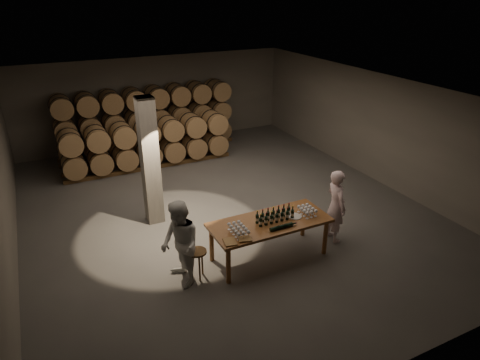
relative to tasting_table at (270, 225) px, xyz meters
name	(u,v)px	position (x,y,z in m)	size (l,w,h in m)	color
room	(150,162)	(-1.80, 2.70, 0.80)	(12.00, 12.00, 12.00)	#565350
tasting_table	(270,225)	(0.00, 0.00, 0.00)	(2.60, 1.10, 0.90)	brown
barrel_stack_back	(147,119)	(-0.57, 7.70, 0.40)	(6.26, 0.95, 2.31)	brown
barrel_stack_front	(148,142)	(-0.96, 6.30, 0.03)	(5.48, 0.95, 1.57)	brown
bottle_cluster	(275,216)	(0.11, -0.02, 0.21)	(0.85, 0.22, 0.30)	black
lying_bottles	(282,227)	(0.08, -0.37, 0.15)	(0.63, 0.08, 0.08)	black
glass_cluster_left	(239,228)	(-0.81, -0.14, 0.22)	(0.30, 0.52, 0.16)	silver
glass_cluster_right	(307,209)	(0.89, -0.09, 0.23)	(0.30, 0.41, 0.17)	silver
plate	(295,216)	(0.59, -0.06, 0.11)	(0.31, 0.31, 0.02)	silver
notebook_near	(245,239)	(-0.81, -0.41, 0.12)	(0.27, 0.21, 0.03)	olive
notebook_corner	(230,242)	(-1.11, -0.36, 0.12)	(0.23, 0.30, 0.03)	olive
pen	(248,238)	(-0.72, -0.40, 0.11)	(0.01, 0.01, 0.14)	black
stool	(197,256)	(-1.66, 0.01, -0.27)	(0.38, 0.38, 0.64)	brown
person_man	(336,206)	(1.73, -0.03, 0.08)	(0.64, 0.42, 1.76)	white
person_woman	(180,244)	(-2.01, -0.01, 0.11)	(0.88, 0.68, 1.80)	silver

